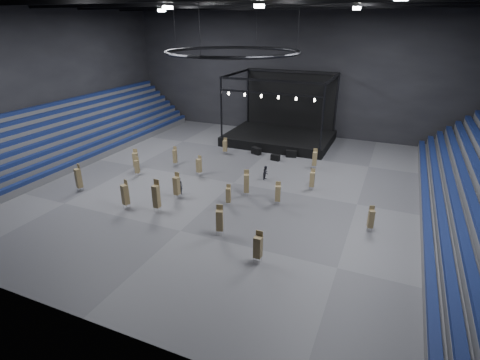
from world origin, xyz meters
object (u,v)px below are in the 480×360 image
at_px(flight_case_right, 291,154).
at_px(chair_stack_14, 199,165).
at_px(man_center, 179,186).
at_px(chair_stack_6, 315,158).
at_px(chair_stack_16, 137,166).
at_px(stage, 281,131).
at_px(chair_stack_7, 156,196).
at_px(chair_stack_3, 220,220).
at_px(chair_stack_11, 278,193).
at_px(chair_stack_12, 228,195).
at_px(chair_stack_9, 136,159).
at_px(chair_stack_5, 371,218).
at_px(chair_stack_8, 125,194).
at_px(chair_stack_4, 312,179).
at_px(chair_stack_0, 175,156).
at_px(chair_stack_1, 258,246).
at_px(flight_case_left, 256,151).
at_px(chair_stack_10, 79,178).
at_px(flight_case_mid, 275,158).
at_px(chair_stack_2, 225,146).
at_px(chair_stack_13, 177,185).
at_px(chair_stack_15, 246,183).

bearing_deg(flight_case_right, chair_stack_14, -127.88).
bearing_deg(flight_case_right, man_center, -115.40).
height_order(chair_stack_6, chair_stack_16, chair_stack_6).
xyz_separation_m(stage, flight_case_right, (3.27, -6.00, -1.02)).
distance_m(stage, chair_stack_7, 24.90).
height_order(chair_stack_3, chair_stack_11, chair_stack_3).
bearing_deg(chair_stack_12, chair_stack_3, -88.29).
relative_size(chair_stack_12, chair_stack_16, 0.97).
relative_size(chair_stack_9, man_center, 1.42).
height_order(chair_stack_5, man_center, chair_stack_5).
height_order(flight_case_right, chair_stack_8, chair_stack_8).
distance_m(stage, chair_stack_4, 16.62).
bearing_deg(chair_stack_7, chair_stack_0, 112.36).
height_order(chair_stack_1, chair_stack_5, chair_stack_1).
xyz_separation_m(flight_case_left, man_center, (-2.62, -14.07, 0.46)).
distance_m(chair_stack_10, chair_stack_11, 19.52).
bearing_deg(man_center, flight_case_mid, -129.92).
bearing_deg(flight_case_left, chair_stack_11, -61.25).
relative_size(chair_stack_2, chair_stack_7, 0.70).
xyz_separation_m(chair_stack_4, chair_stack_9, (-19.42, -2.60, 0.16)).
bearing_deg(flight_case_mid, chair_stack_1, -75.13).
distance_m(chair_stack_13, chair_stack_15, 6.62).
height_order(chair_stack_1, chair_stack_3, chair_stack_3).
bearing_deg(chair_stack_7, man_center, 89.63).
height_order(flight_case_right, chair_stack_14, chair_stack_14).
bearing_deg(chair_stack_2, flight_case_mid, -5.65).
bearing_deg(chair_stack_9, flight_case_right, 13.60).
relative_size(chair_stack_11, chair_stack_13, 0.86).
height_order(chair_stack_4, chair_stack_10, chair_stack_10).
bearing_deg(chair_stack_13, man_center, 109.52).
distance_m(flight_case_right, chair_stack_5, 18.25).
bearing_deg(chair_stack_10, chair_stack_6, 58.80).
height_order(flight_case_left, chair_stack_6, chair_stack_6).
bearing_deg(chair_stack_2, chair_stack_1, -67.22).
bearing_deg(chair_stack_8, flight_case_right, 82.39).
bearing_deg(chair_stack_10, chair_stack_4, 45.44).
relative_size(chair_stack_10, man_center, 1.61).
xyz_separation_m(chair_stack_9, chair_stack_16, (1.14, -1.26, -0.19)).
relative_size(chair_stack_2, chair_stack_10, 0.74).
relative_size(chair_stack_5, chair_stack_10, 0.78).
bearing_deg(chair_stack_0, chair_stack_5, -27.55).
height_order(chair_stack_3, chair_stack_10, chair_stack_10).
relative_size(chair_stack_4, chair_stack_14, 0.98).
bearing_deg(chair_stack_6, chair_stack_2, 171.19).
relative_size(stage, chair_stack_1, 5.77).
relative_size(chair_stack_5, chair_stack_15, 0.83).
distance_m(flight_case_left, chair_stack_4, 12.03).
height_order(flight_case_left, chair_stack_9, chair_stack_9).
xyz_separation_m(chair_stack_13, chair_stack_16, (-6.97, 3.12, -0.23)).
xyz_separation_m(flight_case_mid, chair_stack_13, (-5.30, -13.69, 0.98)).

